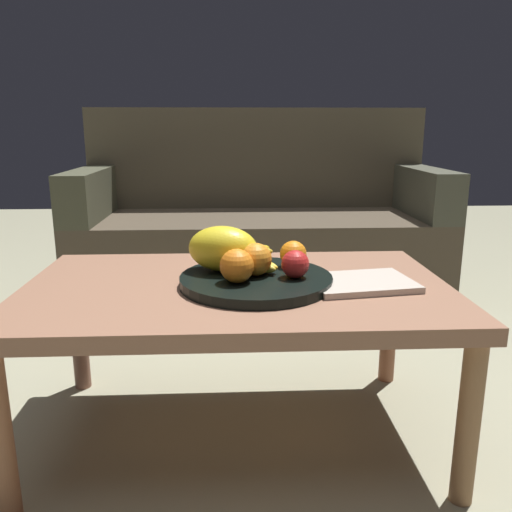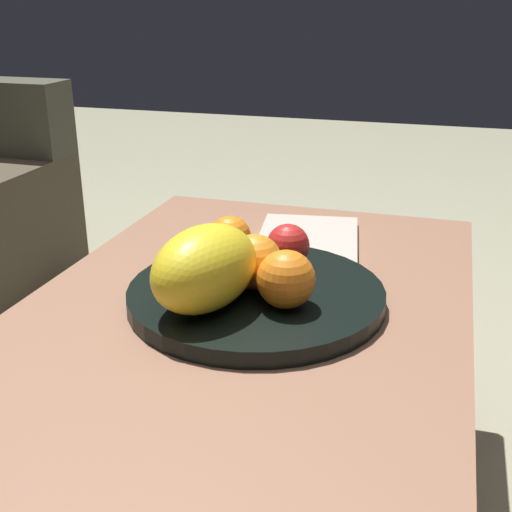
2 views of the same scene
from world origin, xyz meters
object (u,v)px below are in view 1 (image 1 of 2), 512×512
Objects in this scene: coffee_table at (237,301)px; couch at (258,232)px; fruit_bowl at (256,280)px; orange_front at (236,266)px; orange_right at (293,254)px; magazine at (361,283)px; banana_bunch at (250,259)px; apple_front at (295,264)px; melon_large_front at (223,249)px; orange_left at (255,259)px.

couch is (0.12, 1.24, -0.07)m from coffee_table.
orange_front is at bearing -130.90° from fruit_bowl.
orange_right is at bearing 21.75° from coffee_table.
orange_front reaches higher than magazine.
fruit_bowl is 2.26× the size of banana_bunch.
couch is at bearing 84.42° from coffee_table.
apple_front reaches higher than fruit_bowl.
orange_right is at bearing 41.18° from orange_front.
apple_front reaches higher than magazine.
magazine is (0.27, -0.07, -0.05)m from banana_bunch.
magazine is at bearing -4.50° from fruit_bowl.
apple_front is at bearing -22.05° from melon_large_front.
orange_front is at bearing -129.17° from orange_left.
melon_large_front reaches higher than coffee_table.
magazine is at bearing 1.22° from apple_front.
coffee_table is at bearing -43.88° from melon_large_front.
magazine is (0.26, -0.02, -0.00)m from fruit_bowl.
melon_large_front is (-0.15, -1.21, 0.20)m from couch.
couch reaches higher than melon_large_front.
orange_left is 1.17× the size of orange_right.
orange_right is (0.10, 0.07, -0.01)m from orange_left.
orange_front is (-0.05, -0.06, 0.05)m from fruit_bowl.
orange_left is at bearing 126.17° from fruit_bowl.
coffee_table is at bearing -158.25° from orange_right.
couch is at bearing 82.71° from melon_large_front.
orange_left is 0.49× the size of banana_bunch.
magazine is (0.34, -0.07, -0.08)m from melon_large_front.
fruit_bowl is at bearing -30.08° from melon_large_front.
couch reaches higher than coffee_table.
apple_front is at bearing -89.03° from couch.
banana_bunch is 0.67× the size of magazine.
couch is at bearing 85.99° from banana_bunch.
fruit_bowl is 0.05m from orange_left.
orange_right is (0.18, 0.03, -0.02)m from melon_large_front.
banana_bunch is at bearing 1.82° from melon_large_front.
couch is 1.20m from orange_right.
orange_left reaches higher than banana_bunch.
fruit_bowl is 0.26m from magazine.
orange_left is (-0.00, 0.00, 0.05)m from fruit_bowl.
orange_right is 0.19m from magazine.
couch reaches higher than apple_front.
orange_right reaches higher than fruit_bowl.
apple_front is (0.02, -1.28, 0.18)m from couch.
orange_right is at bearing -88.62° from couch.
orange_left is at bearing 166.56° from magazine.
coffee_table is 0.19m from orange_right.
banana_bunch is (0.04, 0.11, -0.01)m from orange_front.
orange_front and orange_left have the same top height.
fruit_bowl is at bearing 166.95° from magazine.
orange_left is at bearing -144.64° from orange_right.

